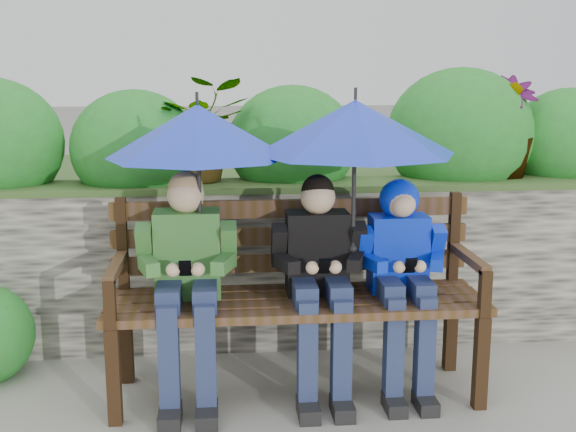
{
  "coord_description": "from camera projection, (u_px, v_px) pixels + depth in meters",
  "views": [
    {
      "loc": [
        -0.35,
        -3.64,
        1.72
      ],
      "look_at": [
        0.0,
        0.1,
        0.95
      ],
      "focal_mm": 45.0,
      "sensor_mm": 36.0,
      "label": 1
    }
  ],
  "objects": [
    {
      "name": "ground",
      "position": [
        290.0,
        390.0,
        3.93
      ],
      "size": [
        60.0,
        60.0,
        0.0
      ],
      "primitive_type": "plane",
      "color": "gray",
      "rests_on": "ground"
    },
    {
      "name": "garden_backdrop",
      "position": [
        263.0,
        216.0,
        5.33
      ],
      "size": [
        8.04,
        2.89,
        1.82
      ],
      "color": "#3B3A36",
      "rests_on": "ground"
    },
    {
      "name": "park_bench",
      "position": [
        295.0,
        283.0,
        3.85
      ],
      "size": [
        1.97,
        0.58,
        1.04
      ],
      "color": "black",
      "rests_on": "ground"
    },
    {
      "name": "boy_left",
      "position": [
        187.0,
        274.0,
        3.69
      ],
      "size": [
        0.51,
        0.59,
        1.21
      ],
      "color": "#206322",
      "rests_on": "ground"
    },
    {
      "name": "boy_middle",
      "position": [
        319.0,
        273.0,
        3.76
      ],
      "size": [
        0.49,
        0.57,
        1.18
      ],
      "color": "black",
      "rests_on": "ground"
    },
    {
      "name": "boy_right",
      "position": [
        402.0,
        265.0,
        3.81
      ],
      "size": [
        0.46,
        0.56,
        1.15
      ],
      "color": "#0031D1",
      "rests_on": "ground"
    },
    {
      "name": "umbrella_left",
      "position": [
        198.0,
        131.0,
        3.59
      ],
      "size": [
        0.93,
        0.93,
        0.85
      ],
      "color": "#1833CD",
      "rests_on": "ground"
    },
    {
      "name": "umbrella_right",
      "position": [
        355.0,
        127.0,
        3.63
      ],
      "size": [
        1.04,
        1.04,
        0.85
      ],
      "color": "#1833CD",
      "rests_on": "ground"
    }
  ]
}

